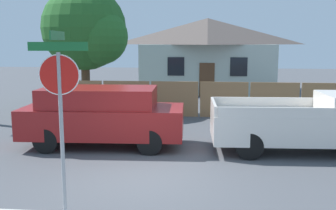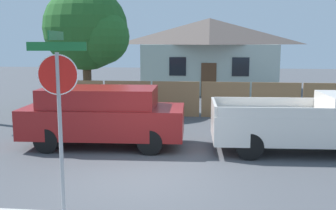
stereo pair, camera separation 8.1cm
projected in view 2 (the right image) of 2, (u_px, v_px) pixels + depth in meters
The scene contains 7 objects.
ground_plane at pixel (142, 178), 9.45m from camera, with size 80.00×80.00×0.00m, color #4C4F54.
wooden_fence at pixel (200, 99), 17.04m from camera, with size 12.95×0.12×1.64m.
house at pixel (209, 54), 25.85m from camera, with size 8.89×6.03×4.76m.
oak_tree at pixel (89, 30), 18.15m from camera, with size 4.10×3.91×5.82m.
red_suv at pixel (103, 115), 12.20m from camera, with size 5.02×2.17×1.85m.
orange_pickup at pixel (308, 123), 11.58m from camera, with size 5.32×2.26×1.75m.
stop_sign at pixel (59, 95), 6.78m from camera, with size 1.01×0.91×3.43m.
Camera 2 is at (1.57, -8.93, 3.25)m, focal length 42.00 mm.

